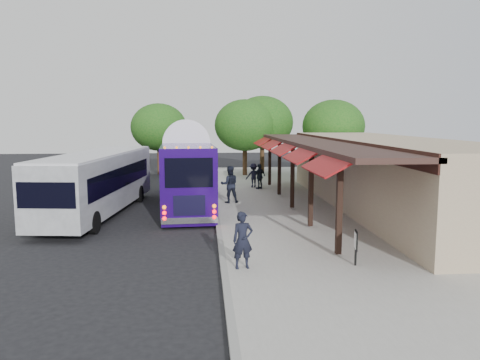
# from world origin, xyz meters

# --- Properties ---
(ground) EXTENTS (90.00, 90.00, 0.00)m
(ground) POSITION_xyz_m (0.00, 0.00, 0.00)
(ground) COLOR black
(ground) RESTS_ON ground
(sidewalk) EXTENTS (10.00, 40.00, 0.15)m
(sidewalk) POSITION_xyz_m (5.00, 4.00, 0.07)
(sidewalk) COLOR #9E9B93
(sidewalk) RESTS_ON ground
(curb) EXTENTS (0.20, 40.00, 0.16)m
(curb) POSITION_xyz_m (0.05, 4.00, 0.07)
(curb) COLOR gray
(curb) RESTS_ON ground
(station_shelter) EXTENTS (8.15, 20.00, 3.60)m
(station_shelter) POSITION_xyz_m (8.38, 4.00, 1.85)
(station_shelter) COLOR tan
(station_shelter) RESTS_ON ground
(coach_bus) EXTENTS (3.00, 11.36, 3.60)m
(coach_bus) POSITION_xyz_m (-1.45, 6.16, 1.93)
(coach_bus) COLOR #240860
(coach_bus) RESTS_ON ground
(city_bus) EXTENTS (3.64, 11.24, 2.97)m
(city_bus) POSITION_xyz_m (-5.57, 4.15, 1.64)
(city_bus) COLOR gray
(city_bus) RESTS_ON ground
(ped_a) EXTENTS (0.68, 0.51, 1.70)m
(ped_a) POSITION_xyz_m (0.60, -5.00, 1.00)
(ped_a) COLOR black
(ped_a) RESTS_ON sidewalk
(ped_b) EXTENTS (1.01, 0.81, 1.95)m
(ped_b) POSITION_xyz_m (0.81, 5.97, 1.13)
(ped_b) COLOR black
(ped_b) RESTS_ON sidewalk
(ped_c) EXTENTS (0.97, 0.90, 1.60)m
(ped_c) POSITION_xyz_m (2.97, 10.73, 0.95)
(ped_c) COLOR black
(ped_c) RESTS_ON sidewalk
(ped_d) EXTENTS (1.08, 0.72, 1.55)m
(ped_d) POSITION_xyz_m (2.65, 11.46, 0.93)
(ped_d) COLOR black
(ped_d) RESTS_ON sidewalk
(sign_board) EXTENTS (0.14, 0.48, 1.07)m
(sign_board) POSITION_xyz_m (4.02, -5.00, 0.87)
(sign_board) COLOR black
(sign_board) RESTS_ON sidewalk
(tree_left) EXTENTS (4.75, 4.75, 6.08)m
(tree_left) POSITION_xyz_m (2.68, 18.24, 4.05)
(tree_left) COLOR #382314
(tree_left) RESTS_ON ground
(tree_mid) EXTENTS (5.00, 5.00, 6.41)m
(tree_mid) POSITION_xyz_m (4.21, 19.53, 4.27)
(tree_mid) COLOR #382314
(tree_mid) RESTS_ON ground
(tree_right) EXTENTS (4.69, 4.69, 6.01)m
(tree_right) POSITION_xyz_m (9.26, 16.54, 4.00)
(tree_right) COLOR #382314
(tree_right) RESTS_ON ground
(tree_far) EXTENTS (4.55, 4.55, 5.82)m
(tree_far) POSITION_xyz_m (-4.20, 20.33, 3.88)
(tree_far) COLOR #382314
(tree_far) RESTS_ON ground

